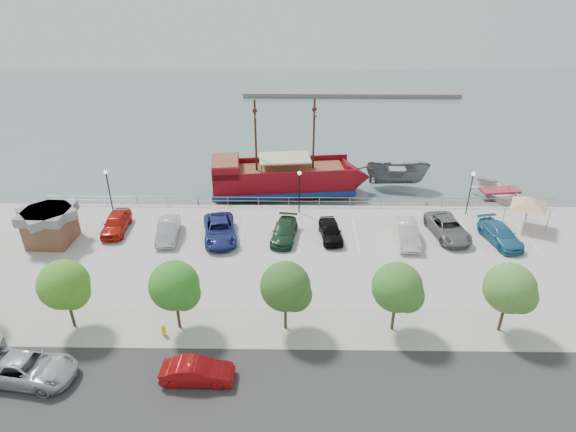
{
  "coord_description": "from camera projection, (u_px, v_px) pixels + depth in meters",
  "views": [
    {
      "loc": [
        -0.49,
        -34.5,
        21.51
      ],
      "look_at": [
        -1.0,
        2.0,
        2.0
      ],
      "focal_mm": 30.0,
      "sensor_mm": 36.0,
      "label": 1
    }
  ],
  "objects": [
    {
      "name": "tree_c",
      "position": [
        176.0,
        287.0,
        30.22
      ],
      "size": [
        3.3,
        3.2,
        5.0
      ],
      "color": "#473321",
      "rests_on": "sidewalk"
    },
    {
      "name": "fire_hydrant",
      "position": [
        163.0,
        330.0,
        30.93
      ],
      "size": [
        0.29,
        0.29,
        0.84
      ],
      "rotation": [
        0.0,
        0.0,
        0.27
      ],
      "color": "yellow",
      "rests_on": "sidewalk"
    },
    {
      "name": "tree_b",
      "position": [
        66.0,
        287.0,
        30.3
      ],
      "size": [
        3.3,
        3.2,
        5.0
      ],
      "color": "#473321",
      "rests_on": "sidewalk"
    },
    {
      "name": "lamp_post_left",
      "position": [
        108.0,
        183.0,
        45.13
      ],
      "size": [
        0.36,
        0.36,
        4.28
      ],
      "color": "black",
      "rests_on": "land_slab"
    },
    {
      "name": "parked_car_h",
      "position": [
        500.0,
        234.0,
        41.13
      ],
      "size": [
        3.03,
        5.37,
        1.47
      ],
      "primitive_type": "imported",
      "rotation": [
        0.0,
        0.0,
        0.2
      ],
      "color": "teal",
      "rests_on": "land_slab"
    },
    {
      "name": "lamp_post_mid",
      "position": [
        299.0,
        185.0,
        44.9
      ],
      "size": [
        0.36,
        0.36,
        4.28
      ],
      "color": "black",
      "rests_on": "land_slab"
    },
    {
      "name": "street_van",
      "position": [
        27.0,
        369.0,
        27.58
      ],
      "size": [
        5.89,
        3.26,
        1.56
      ],
      "primitive_type": "imported",
      "rotation": [
        0.0,
        0.0,
        1.45
      ],
      "color": "#A1A4A9",
      "rests_on": "street"
    },
    {
      "name": "parked_car_d",
      "position": [
        284.0,
        231.0,
        41.65
      ],
      "size": [
        2.58,
        5.0,
        1.39
      ],
      "primitive_type": "imported",
      "rotation": [
        0.0,
        0.0,
        -0.14
      ],
      "color": "#1C3C26",
      "rests_on": "land_slab"
    },
    {
      "name": "dock_west",
      "position": [
        165.0,
        206.0,
        49.22
      ],
      "size": [
        6.64,
        1.93,
        0.38
      ],
      "primitive_type": "cube",
      "rotation": [
        0.0,
        0.0,
        -0.01
      ],
      "color": "slate",
      "rests_on": "ground"
    },
    {
      "name": "shed",
      "position": [
        50.0,
        225.0,
        40.71
      ],
      "size": [
        3.93,
        3.93,
        3.11
      ],
      "rotation": [
        0.0,
        0.0,
        -0.04
      ],
      "color": "brown",
      "rests_on": "land_slab"
    },
    {
      "name": "tree_e",
      "position": [
        399.0,
        289.0,
        30.04
      ],
      "size": [
        3.3,
        3.2,
        5.0
      ],
      "color": "#473321",
      "rests_on": "sidewalk"
    },
    {
      "name": "sidewalk",
      "position": [
        301.0,
        328.0,
        31.73
      ],
      "size": [
        100.0,
        4.0,
        0.05
      ],
      "primitive_type": "cube",
      "color": "gray",
      "rests_on": "land_slab"
    },
    {
      "name": "patrol_boat",
      "position": [
        397.0,
        176.0,
        53.15
      ],
      "size": [
        7.16,
        3.36,
        2.68
      ],
      "primitive_type": "imported",
      "rotation": [
        0.0,
        0.0,
        1.46
      ],
      "color": "#54595E",
      "rests_on": "ground"
    },
    {
      "name": "dock_mid",
      "position": [
        390.0,
        208.0,
        48.93
      ],
      "size": [
        7.24,
        2.76,
        0.4
      ],
      "primitive_type": "cube",
      "rotation": [
        0.0,
        0.0,
        0.11
      ],
      "color": "slate",
      "rests_on": "ground"
    },
    {
      "name": "tree_d",
      "position": [
        288.0,
        288.0,
        30.13
      ],
      "size": [
        3.3,
        3.2,
        5.0
      ],
      "color": "#473321",
      "rests_on": "sidewalk"
    },
    {
      "name": "ground",
      "position": [
        299.0,
        258.0,
        41.03
      ],
      "size": [
        160.0,
        160.0,
        0.0
      ],
      "primitive_type": "plane",
      "color": "#4D6161"
    },
    {
      "name": "speedboat",
      "position": [
        499.0,
        194.0,
        50.67
      ],
      "size": [
        5.47,
        7.07,
        1.35
      ],
      "primitive_type": "imported",
      "rotation": [
        0.0,
        0.0,
        0.13
      ],
      "color": "silver",
      "rests_on": "ground"
    },
    {
      "name": "street_sedan",
      "position": [
        197.0,
        372.0,
        27.48
      ],
      "size": [
        4.21,
        1.5,
        1.38
      ],
      "primitive_type": "imported",
      "rotation": [
        0.0,
        0.0,
        1.56
      ],
      "color": "maroon",
      "rests_on": "street"
    },
    {
      "name": "dock_east",
      "position": [
        467.0,
        208.0,
        48.83
      ],
      "size": [
        7.97,
        2.93,
        0.45
      ],
      "primitive_type": "cube",
      "rotation": [
        0.0,
        0.0,
        -0.09
      ],
      "color": "slate",
      "rests_on": "ground"
    },
    {
      "name": "far_shore",
      "position": [
        351.0,
        94.0,
        89.22
      ],
      "size": [
        40.0,
        3.0,
        0.8
      ],
      "primitive_type": "cube",
      "color": "slate",
      "rests_on": "ground"
    },
    {
      "name": "pirate_ship",
      "position": [
        294.0,
        179.0,
        51.27
      ],
      "size": [
        17.44,
        6.48,
        10.88
      ],
      "rotation": [
        0.0,
        0.0,
        0.11
      ],
      "color": "maroon",
      "rests_on": "ground"
    },
    {
      "name": "tree_f",
      "position": [
        512.0,
        290.0,
        29.96
      ],
      "size": [
        3.3,
        3.2,
        5.0
      ],
      "color": "#473321",
      "rests_on": "sidewalk"
    },
    {
      "name": "parked_car_e",
      "position": [
        331.0,
        231.0,
        41.72
      ],
      "size": [
        2.16,
        4.45,
        1.46
      ],
      "primitive_type": "imported",
      "rotation": [
        0.0,
        0.0,
        0.1
      ],
      "color": "black",
      "rests_on": "land_slab"
    },
    {
      "name": "parked_car_a",
      "position": [
        116.0,
        223.0,
        42.78
      ],
      "size": [
        2.19,
        4.87,
        1.63
      ],
      "primitive_type": "imported",
      "rotation": [
        0.0,
        0.0,
        0.06
      ],
      "color": "#B01B0E",
      "rests_on": "land_slab"
    },
    {
      "name": "lamp_post_right",
      "position": [
        471.0,
        186.0,
        44.71
      ],
      "size": [
        0.36,
        0.36,
        4.28
      ],
      "color": "black",
      "rests_on": "land_slab"
    },
    {
      "name": "parked_car_b",
      "position": [
        168.0,
        230.0,
        41.75
      ],
      "size": [
        2.05,
        4.81,
        1.54
      ],
      "primitive_type": "imported",
      "rotation": [
        0.0,
        0.0,
        0.09
      ],
      "color": "#A8A9B1",
      "rests_on": "land_slab"
    },
    {
      "name": "parked_car_c",
      "position": [
        220.0,
        230.0,
        41.66
      ],
      "size": [
        3.7,
        6.19,
        1.61
      ],
      "primitive_type": "imported",
      "rotation": [
        0.0,
        0.0,
        0.19
      ],
      "color": "navy",
      "rests_on": "land_slab"
    },
    {
      "name": "seawall_railing",
      "position": [
        299.0,
        201.0,
        47.19
      ],
      "size": [
        50.0,
        0.06,
        1.0
      ],
      "color": "gray",
      "rests_on": "land_slab"
    },
    {
      "name": "parked_car_g",
      "position": [
        448.0,
        228.0,
        42.04
      ],
      "size": [
        3.35,
        5.89,
        1.55
      ],
      "primitive_type": "imported",
      "rotation": [
        0.0,
        0.0,
        0.15
      ],
      "color": "slate",
      "rests_on": "land_slab"
    },
    {
      "name": "parked_car_f",
      "position": [
        407.0,
        233.0,
        41.19
      ],
      "size": [
        1.94,
        5.03,
        1.64
      ],
      "primitive_type": "imported",
      "rotation": [
        0.0,
        0.0,
        -0.04
      ],
      "color": "silver",
      "rests_on": "land_slab"
    },
    {
      "name": "canopy_tent",
      "position": [
        531.0,
        197.0,
        42.45
      ],
      "size": [
        5.17,
        5.17,
        3.43
      ],
      "rotation": [
        0.0,
        0.0,
        0.31
      ],
      "color": "slate",
      "rests_on": "land_slab"
    },
    {
      "name": "street",
      "position": [
        302.0,
        402.0,
        26.44
      ],
      "size": [
        100.0,
        8.0,
        0.04
      ],
      "primitive_type": "cube",
      "color": "#2F2E2E",
      "rests_on": "land_slab"
    }
  ]
}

